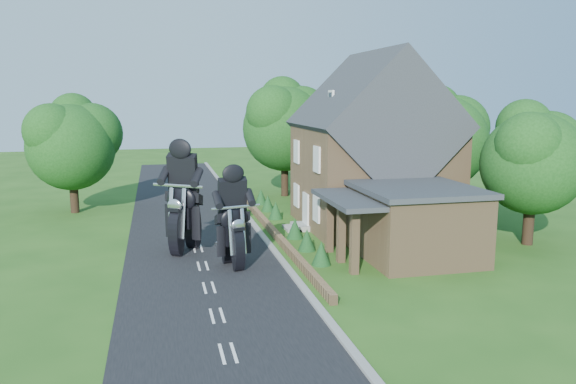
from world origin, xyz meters
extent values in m
plane|color=#254F16|center=(0.00, 0.00, 0.00)|extent=(120.00, 120.00, 0.00)
cube|color=black|center=(0.00, 0.00, 0.01)|extent=(7.00, 80.00, 0.02)
cube|color=gray|center=(3.65, 0.00, 0.06)|extent=(0.30, 80.00, 0.12)
cube|color=olive|center=(4.30, 5.00, 0.20)|extent=(0.30, 22.00, 0.40)
cube|color=olive|center=(10.50, 6.00, 3.00)|extent=(8.00, 8.00, 6.00)
cube|color=#2A2D31|center=(10.50, 6.00, 6.00)|extent=(8.48, 8.64, 8.48)
cube|color=olive|center=(12.50, 6.00, 9.20)|extent=(0.60, 0.90, 1.60)
cube|color=white|center=(7.90, 6.00, 7.50)|extent=(0.12, 0.80, 0.90)
cube|color=black|center=(7.84, 6.00, 7.50)|extent=(0.04, 0.55, 0.65)
cube|color=white|center=(6.44, 6.00, 1.05)|extent=(0.10, 1.10, 2.10)
cube|color=gray|center=(6.10, 6.00, 0.15)|extent=(0.80, 1.60, 0.30)
cube|color=gray|center=(5.60, 6.00, 0.07)|extent=(0.80, 1.60, 0.15)
cube|color=white|center=(6.44, 3.80, 1.60)|extent=(0.10, 1.10, 1.40)
cube|color=black|center=(6.42, 3.80, 1.60)|extent=(0.04, 0.92, 1.22)
cube|color=white|center=(6.44, 8.20, 1.60)|extent=(0.10, 1.10, 1.40)
cube|color=black|center=(6.42, 8.20, 1.60)|extent=(0.04, 0.92, 1.22)
cube|color=white|center=(6.44, 3.80, 4.30)|extent=(0.10, 1.10, 1.40)
cube|color=black|center=(6.42, 3.80, 4.30)|extent=(0.04, 0.92, 1.22)
cube|color=white|center=(6.44, 8.20, 4.30)|extent=(0.10, 1.10, 1.40)
cube|color=black|center=(6.42, 8.20, 4.30)|extent=(0.04, 0.92, 1.22)
cube|color=olive|center=(10.00, -0.80, 1.60)|extent=(5.00, 5.60, 3.20)
cube|color=#2A2D31|center=(10.00, -0.80, 3.32)|extent=(5.30, 5.94, 0.24)
cube|color=#2A2D31|center=(6.90, -0.80, 2.95)|extent=(2.60, 5.32, 0.22)
cube|color=olive|center=(6.30, -2.60, 1.40)|extent=(0.35, 0.35, 2.80)
cube|color=olive|center=(6.30, -0.80, 1.40)|extent=(0.35, 0.35, 2.80)
cube|color=olive|center=(6.30, 1.00, 1.40)|extent=(0.35, 0.35, 2.80)
cylinder|color=black|center=(17.00, 0.00, 1.40)|extent=(0.56, 0.56, 2.80)
sphere|color=#134012|center=(17.00, 0.00, 4.23)|extent=(5.20, 5.20, 5.20)
sphere|color=#134012|center=(18.17, 0.52, 5.01)|extent=(3.74, 3.74, 3.74)
sphere|color=#134012|center=(16.09, -0.78, 5.27)|extent=(3.22, 3.22, 3.22)
sphere|color=#134012|center=(17.10, 1.04, 6.05)|extent=(2.86, 2.86, 2.86)
cylinder|color=black|center=(16.50, 8.50, 1.50)|extent=(0.56, 0.56, 3.00)
sphere|color=#134012|center=(16.50, 8.50, 4.65)|extent=(6.00, 6.00, 6.00)
sphere|color=#134012|center=(17.85, 9.10, 5.55)|extent=(4.32, 4.32, 4.32)
sphere|color=#134012|center=(15.45, 7.60, 5.85)|extent=(3.72, 3.72, 3.72)
sphere|color=#134012|center=(16.60, 9.70, 6.75)|extent=(3.30, 3.30, 3.30)
cylinder|color=black|center=(14.00, 16.00, 1.80)|extent=(0.56, 0.56, 3.60)
sphere|color=#134012|center=(14.00, 16.00, 5.58)|extent=(7.20, 7.20, 7.20)
sphere|color=#134012|center=(15.62, 16.72, 6.66)|extent=(5.18, 5.18, 5.18)
sphere|color=#134012|center=(12.74, 14.92, 7.02)|extent=(4.46, 4.46, 4.46)
sphere|color=#134012|center=(14.10, 17.44, 8.10)|extent=(3.96, 3.96, 3.96)
cylinder|color=black|center=(8.00, 17.00, 1.70)|extent=(0.56, 0.56, 3.40)
sphere|color=#134012|center=(8.00, 17.00, 5.16)|extent=(6.40, 6.40, 6.40)
sphere|color=#134012|center=(9.44, 17.64, 6.12)|extent=(4.61, 4.61, 4.61)
sphere|color=#134012|center=(6.88, 16.04, 6.44)|extent=(3.97, 3.97, 3.97)
sphere|color=#134012|center=(8.10, 18.28, 7.40)|extent=(3.52, 3.52, 3.52)
cylinder|color=black|center=(-7.00, 14.00, 1.40)|extent=(0.56, 0.56, 2.80)
sphere|color=#134012|center=(-7.00, 14.00, 4.34)|extent=(5.60, 5.60, 5.60)
sphere|color=#134012|center=(-5.74, 14.56, 5.18)|extent=(4.03, 4.03, 4.03)
sphere|color=#134012|center=(-7.98, 13.16, 5.46)|extent=(3.47, 3.47, 3.47)
sphere|color=#134012|center=(-6.90, 15.12, 6.30)|extent=(3.08, 3.08, 3.08)
cone|color=#123817|center=(5.30, -1.00, 0.55)|extent=(0.90, 0.90, 1.10)
cone|color=#123817|center=(5.30, 1.50, 0.55)|extent=(0.90, 0.90, 1.10)
cone|color=#123817|center=(5.30, 4.00, 0.55)|extent=(0.90, 0.90, 1.10)
cone|color=#123817|center=(5.30, 9.00, 0.55)|extent=(0.90, 0.90, 1.10)
cone|color=#123817|center=(5.30, 11.50, 0.55)|extent=(0.90, 0.90, 1.10)
cone|color=#123817|center=(5.30, 14.00, 0.55)|extent=(0.90, 0.90, 1.10)
camera|label=1|loc=(-1.86, -24.72, 7.60)|focal=35.00mm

